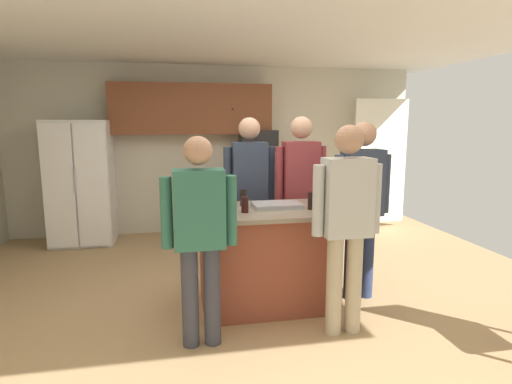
{
  "coord_description": "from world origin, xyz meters",
  "views": [
    {
      "loc": [
        -0.68,
        -3.88,
        1.73
      ],
      "look_at": [
        0.1,
        0.11,
        1.05
      ],
      "focal_mm": 29.3,
      "sensor_mm": 36.0,
      "label": 1
    }
  ],
  "objects_px": {
    "kitchen_island": "(262,257)",
    "serving_tray": "(276,205)",
    "person_elder_center": "(200,229)",
    "glass_short_whisky": "(243,198)",
    "person_guest_left": "(300,186)",
    "person_guest_by_door": "(249,186)",
    "microwave_over_range": "(258,141)",
    "refrigerator": "(81,183)",
    "person_host_foreground": "(362,198)",
    "person_guest_right": "(346,216)",
    "glass_stout_tall": "(230,207)",
    "mug_ceramic_white": "(215,201)",
    "glass_pilsner": "(245,205)",
    "glass_dark_ale": "(312,201)"
  },
  "relations": [
    {
      "from": "person_elder_center",
      "to": "mug_ceramic_white",
      "type": "relative_size",
      "value": 12.84
    },
    {
      "from": "person_guest_by_door",
      "to": "serving_tray",
      "type": "bearing_deg",
      "value": 11.41
    },
    {
      "from": "glass_pilsner",
      "to": "glass_short_whisky",
      "type": "relative_size",
      "value": 0.87
    },
    {
      "from": "person_elder_center",
      "to": "microwave_over_range",
      "type": "bearing_deg",
      "value": 26.53
    },
    {
      "from": "glass_pilsner",
      "to": "glass_dark_ale",
      "type": "xyz_separation_m",
      "value": [
        0.62,
        0.01,
        0.01
      ]
    },
    {
      "from": "person_guest_right",
      "to": "mug_ceramic_white",
      "type": "bearing_deg",
      "value": 8.33
    },
    {
      "from": "refrigerator",
      "to": "kitchen_island",
      "type": "bearing_deg",
      "value": -50.77
    },
    {
      "from": "refrigerator",
      "to": "person_host_foreground",
      "type": "relative_size",
      "value": 1.02
    },
    {
      "from": "mug_ceramic_white",
      "to": "glass_short_whisky",
      "type": "bearing_deg",
      "value": -4.94
    },
    {
      "from": "kitchen_island",
      "to": "person_host_foreground",
      "type": "bearing_deg",
      "value": 0.15
    },
    {
      "from": "kitchen_island",
      "to": "glass_pilsner",
      "type": "height_order",
      "value": "glass_pilsner"
    },
    {
      "from": "person_guest_right",
      "to": "person_guest_by_door",
      "type": "xyz_separation_m",
      "value": [
        -0.53,
        1.42,
        0.05
      ]
    },
    {
      "from": "person_guest_by_door",
      "to": "person_host_foreground",
      "type": "bearing_deg",
      "value": 52.6
    },
    {
      "from": "mug_ceramic_white",
      "to": "glass_short_whisky",
      "type": "distance_m",
      "value": 0.27
    },
    {
      "from": "refrigerator",
      "to": "person_guest_by_door",
      "type": "relative_size",
      "value": 0.99
    },
    {
      "from": "person_guest_right",
      "to": "mug_ceramic_white",
      "type": "height_order",
      "value": "person_guest_right"
    },
    {
      "from": "person_guest_right",
      "to": "glass_stout_tall",
      "type": "distance_m",
      "value": 0.97
    },
    {
      "from": "kitchen_island",
      "to": "serving_tray",
      "type": "xyz_separation_m",
      "value": [
        0.15,
        0.05,
        0.48
      ]
    },
    {
      "from": "glass_pilsner",
      "to": "glass_stout_tall",
      "type": "xyz_separation_m",
      "value": [
        -0.15,
        -0.14,
        0.01
      ]
    },
    {
      "from": "mug_ceramic_white",
      "to": "serving_tray",
      "type": "xyz_separation_m",
      "value": [
        0.57,
        -0.15,
        -0.03
      ]
    },
    {
      "from": "microwave_over_range",
      "to": "glass_short_whisky",
      "type": "xyz_separation_m",
      "value": [
        -0.65,
        -2.51,
        -0.43
      ]
    },
    {
      "from": "refrigerator",
      "to": "microwave_over_range",
      "type": "height_order",
      "value": "refrigerator"
    },
    {
      "from": "refrigerator",
      "to": "glass_pilsner",
      "type": "xyz_separation_m",
      "value": [
        1.92,
        -2.69,
        0.13
      ]
    },
    {
      "from": "microwave_over_range",
      "to": "glass_short_whisky",
      "type": "distance_m",
      "value": 2.63
    },
    {
      "from": "person_guest_by_door",
      "to": "serving_tray",
      "type": "height_order",
      "value": "person_guest_by_door"
    },
    {
      "from": "kitchen_island",
      "to": "person_elder_center",
      "type": "height_order",
      "value": "person_elder_center"
    },
    {
      "from": "person_elder_center",
      "to": "glass_dark_ale",
      "type": "xyz_separation_m",
      "value": [
        1.05,
        0.51,
        0.08
      ]
    },
    {
      "from": "microwave_over_range",
      "to": "kitchen_island",
      "type": "relative_size",
      "value": 0.44
    },
    {
      "from": "refrigerator",
      "to": "glass_dark_ale",
      "type": "xyz_separation_m",
      "value": [
        2.54,
        -2.67,
        0.14
      ]
    },
    {
      "from": "person_elder_center",
      "to": "person_guest_by_door",
      "type": "height_order",
      "value": "person_guest_by_door"
    },
    {
      "from": "person_host_foreground",
      "to": "glass_pilsner",
      "type": "relative_size",
      "value": 12.42
    },
    {
      "from": "person_elder_center",
      "to": "serving_tray",
      "type": "relative_size",
      "value": 3.71
    },
    {
      "from": "person_guest_right",
      "to": "glass_short_whisky",
      "type": "distance_m",
      "value": 1.08
    },
    {
      "from": "person_guest_right",
      "to": "microwave_over_range",
      "type": "bearing_deg",
      "value": -39.72
    },
    {
      "from": "person_guest_left",
      "to": "person_guest_by_door",
      "type": "height_order",
      "value": "person_guest_left"
    },
    {
      "from": "person_elder_center",
      "to": "person_host_foreground",
      "type": "relative_size",
      "value": 0.94
    },
    {
      "from": "mug_ceramic_white",
      "to": "person_guest_by_door",
      "type": "bearing_deg",
      "value": 52.56
    },
    {
      "from": "microwave_over_range",
      "to": "person_elder_center",
      "type": "bearing_deg",
      "value": -108.6
    },
    {
      "from": "kitchen_island",
      "to": "glass_pilsner",
      "type": "bearing_deg",
      "value": -147.6
    },
    {
      "from": "kitchen_island",
      "to": "serving_tray",
      "type": "height_order",
      "value": "serving_tray"
    },
    {
      "from": "person_guest_left",
      "to": "person_guest_by_door",
      "type": "distance_m",
      "value": 0.56
    },
    {
      "from": "person_host_foreground",
      "to": "person_guest_by_door",
      "type": "relative_size",
      "value": 0.97
    },
    {
      "from": "person_host_foreground",
      "to": "serving_tray",
      "type": "relative_size",
      "value": 3.94
    },
    {
      "from": "person_host_foreground",
      "to": "refrigerator",
      "type": "bearing_deg",
      "value": -39.98
    },
    {
      "from": "person_guest_by_door",
      "to": "serving_tray",
      "type": "relative_size",
      "value": 4.05
    },
    {
      "from": "person_elder_center",
      "to": "glass_short_whisky",
      "type": "xyz_separation_m",
      "value": [
        0.46,
        0.79,
        0.08
      ]
    },
    {
      "from": "person_guest_by_door",
      "to": "mug_ceramic_white",
      "type": "xyz_separation_m",
      "value": [
        -0.44,
        -0.57,
        -0.05
      ]
    },
    {
      "from": "person_guest_left",
      "to": "glass_stout_tall",
      "type": "height_order",
      "value": "person_guest_left"
    },
    {
      "from": "person_guest_by_door",
      "to": "glass_short_whisky",
      "type": "xyz_separation_m",
      "value": [
        -0.17,
        -0.6,
        -0.02
      ]
    },
    {
      "from": "refrigerator",
      "to": "glass_short_whisky",
      "type": "xyz_separation_m",
      "value": [
        1.95,
        -2.39,
        0.14
      ]
    }
  ]
}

